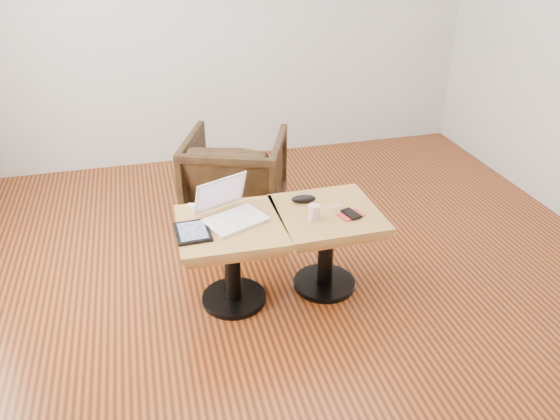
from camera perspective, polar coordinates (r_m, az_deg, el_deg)
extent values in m
cube|color=#3C170B|center=(3.58, 2.36, -7.92)|extent=(4.50, 4.50, 0.01)
cube|color=#B9B6B4|center=(5.12, -5.08, 19.92)|extent=(4.50, 0.02, 2.70)
cylinder|color=black|center=(3.46, -4.83, -9.13)|extent=(0.40, 0.40, 0.03)
cylinder|color=black|center=(3.31, -5.01, -5.63)|extent=(0.10, 0.10, 0.48)
cube|color=#9B5D28|center=(3.19, -5.18, -2.40)|extent=(0.57, 0.57, 0.04)
cube|color=brown|center=(3.17, -5.21, -1.76)|extent=(0.62, 0.62, 0.04)
cylinder|color=black|center=(3.58, 4.64, -7.61)|extent=(0.40, 0.40, 0.03)
cylinder|color=black|center=(3.44, 4.80, -4.17)|extent=(0.10, 0.10, 0.48)
cube|color=#9B5D28|center=(3.32, 4.96, -1.02)|extent=(0.57, 0.57, 0.04)
cube|color=brown|center=(3.30, 4.99, -0.39)|extent=(0.61, 0.61, 0.04)
cube|color=white|center=(3.18, -4.67, -1.07)|extent=(0.40, 0.35, 0.02)
cube|color=silver|center=(3.20, -5.04, -0.66)|extent=(0.30, 0.21, 0.00)
cube|color=silver|center=(3.12, -4.00, -1.39)|extent=(0.11, 0.09, 0.00)
cube|color=white|center=(3.23, -6.25, 1.77)|extent=(0.34, 0.20, 0.22)
cube|color=brown|center=(3.23, -6.25, 1.77)|extent=(0.30, 0.17, 0.18)
cube|color=black|center=(3.09, -9.11, -2.28)|extent=(0.20, 0.25, 0.02)
cube|color=#191E38|center=(3.09, -9.13, -2.14)|extent=(0.16, 0.21, 0.00)
cube|color=white|center=(3.35, -9.25, 0.39)|extent=(0.05, 0.05, 0.02)
ellipsoid|color=black|center=(3.37, 2.47, 1.18)|extent=(0.16, 0.08, 0.05)
cylinder|color=#EB6471|center=(3.18, 3.55, -0.24)|extent=(0.08, 0.08, 0.09)
sphere|color=white|center=(3.33, 5.63, 0.37)|extent=(0.02, 0.02, 0.02)
sphere|color=white|center=(3.35, 5.89, 0.54)|extent=(0.02, 0.02, 0.02)
sphere|color=white|center=(3.34, 5.23, 0.51)|extent=(0.02, 0.02, 0.02)
sphere|color=white|center=(3.33, 6.23, 0.35)|extent=(0.02, 0.02, 0.02)
sphere|color=white|center=(3.31, 5.36, 0.19)|extent=(0.02, 0.02, 0.02)
sphere|color=white|center=(3.31, 5.88, 0.16)|extent=(0.02, 0.02, 0.02)
cylinder|color=white|center=(3.33, 5.62, 0.28)|extent=(0.08, 0.05, 0.00)
cube|color=maroon|center=(3.26, 7.43, -0.52)|extent=(0.17, 0.13, 0.01)
cube|color=black|center=(3.25, 7.44, -0.38)|extent=(0.10, 0.14, 0.01)
imported|color=black|center=(4.23, -4.65, 3.54)|extent=(0.94, 0.96, 0.68)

